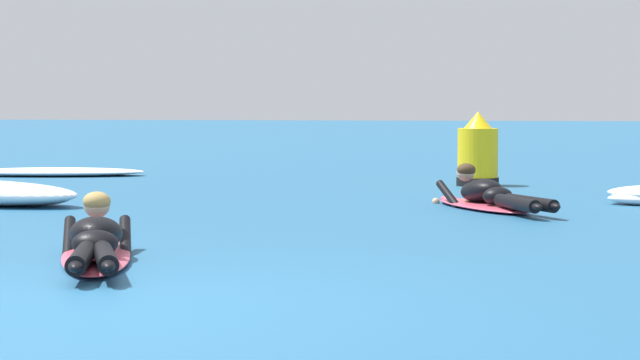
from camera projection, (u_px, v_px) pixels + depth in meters
The scene contains 5 objects.
ground_plane at pixel (334, 187), 17.10m from camera, with size 120.00×120.00×0.00m, color #235B84.
surfer_near at pixel (96, 244), 9.15m from camera, with size 1.23×2.64×0.53m.
surfer_far at pixel (488, 197), 13.61m from camera, with size 1.55×2.46×0.54m.
whitewater_front at pixel (55, 172), 19.76m from camera, with size 3.03×1.44×0.13m.
channel_marker_buoy at pixel (478, 156), 17.44m from camera, with size 0.61×0.61×1.06m.
Camera 1 is at (2.49, -6.88, 1.20)m, focal length 68.51 mm.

